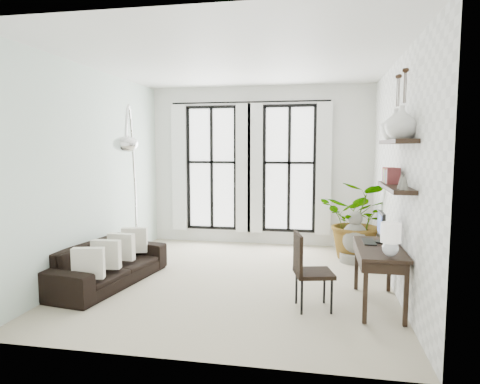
% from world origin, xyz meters
% --- Properties ---
extents(floor, '(5.00, 5.00, 0.00)m').
position_xyz_m(floor, '(0.00, 0.00, 0.00)').
color(floor, '#B7AE91').
rests_on(floor, ground).
extents(ceiling, '(5.00, 5.00, 0.00)m').
position_xyz_m(ceiling, '(0.00, 0.00, 3.20)').
color(ceiling, white).
rests_on(ceiling, wall_back).
extents(wall_left, '(0.00, 5.00, 5.00)m').
position_xyz_m(wall_left, '(-2.25, 0.00, 1.60)').
color(wall_left, silver).
rests_on(wall_left, floor).
extents(wall_right, '(0.00, 5.00, 5.00)m').
position_xyz_m(wall_right, '(2.25, 0.00, 1.60)').
color(wall_right, white).
rests_on(wall_right, floor).
extents(wall_back, '(4.50, 0.00, 4.50)m').
position_xyz_m(wall_back, '(0.00, 2.50, 1.60)').
color(wall_back, white).
rests_on(wall_back, floor).
extents(windows, '(3.26, 0.13, 2.65)m').
position_xyz_m(windows, '(-0.20, 2.43, 1.56)').
color(windows, white).
rests_on(windows, wall_back).
extents(wall_shelves, '(0.25, 1.30, 0.60)m').
position_xyz_m(wall_shelves, '(2.11, -0.70, 1.73)').
color(wall_shelves, black).
rests_on(wall_shelves, wall_right).
extents(sofa, '(1.10, 2.15, 0.60)m').
position_xyz_m(sofa, '(-1.80, -0.53, 0.30)').
color(sofa, black).
rests_on(sofa, floor).
extents(throw_pillows, '(0.40, 1.52, 0.40)m').
position_xyz_m(throw_pillows, '(-1.70, -0.53, 0.50)').
color(throw_pillows, beige).
rests_on(throw_pillows, sofa).
extents(plant, '(1.58, 1.50, 1.39)m').
position_xyz_m(plant, '(1.90, 1.56, 0.70)').
color(plant, '#2D7228').
rests_on(plant, floor).
extents(desk, '(0.54, 1.28, 1.15)m').
position_xyz_m(desk, '(1.95, -0.79, 0.71)').
color(desk, black).
rests_on(desk, floor).
extents(desk_chair, '(0.54, 0.54, 0.94)m').
position_xyz_m(desk_chair, '(1.07, -0.99, 0.54)').
color(desk_chair, black).
rests_on(desk_chair, floor).
extents(arc_lamp, '(0.77, 1.53, 2.63)m').
position_xyz_m(arc_lamp, '(-1.70, 0.10, 2.02)').
color(arc_lamp, silver).
rests_on(arc_lamp, floor).
extents(buddha, '(0.50, 0.50, 0.89)m').
position_xyz_m(buddha, '(1.82, 1.35, 0.37)').
color(buddha, gray).
rests_on(buddha, floor).
extents(vase_a, '(0.37, 0.37, 0.38)m').
position_xyz_m(vase_a, '(2.11, -0.99, 2.27)').
color(vase_a, white).
rests_on(vase_a, shelf_upper).
extents(vase_b, '(0.37, 0.37, 0.38)m').
position_xyz_m(vase_b, '(2.11, -0.59, 2.27)').
color(vase_b, white).
rests_on(vase_b, shelf_upper).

